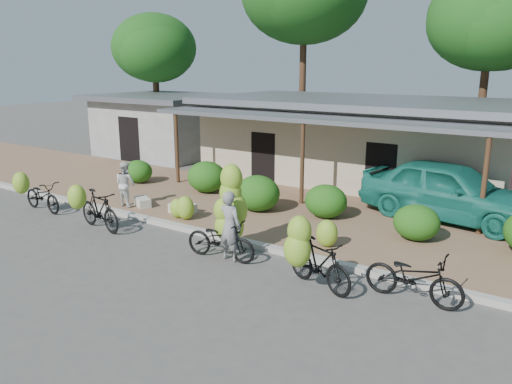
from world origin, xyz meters
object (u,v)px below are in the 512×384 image
at_px(sack_far, 143,202).
at_px(bystander, 125,184).
at_px(bike_center, 226,223).
at_px(bike_right, 314,258).
at_px(tree_center_right, 487,19).
at_px(bike_far_left, 40,194).
at_px(tree_back_left, 153,46).
at_px(vendor, 230,226).
at_px(bike_far_right, 414,277).
at_px(bike_left, 97,208).
at_px(teal_van, 449,191).
at_px(sack_near, 183,208).

xyz_separation_m(sack_far, bystander, (-0.48, -0.26, 0.60)).
bearing_deg(bike_center, bike_right, -107.18).
distance_m(tree_center_right, sack_far, 16.91).
bearing_deg(bystander, bike_far_left, 42.44).
bearing_deg(bike_far_left, bike_right, -87.05).
height_order(tree_back_left, vendor, tree_back_left).
distance_m(bike_far_left, bike_far_right, 12.07).
bearing_deg(bike_left, bystander, 34.90).
height_order(sack_far, teal_van, teal_van).
relative_size(bike_right, teal_van, 0.36).
distance_m(bike_right, sack_far, 7.88).
bearing_deg(tree_center_right, bike_left, -113.71).
bearing_deg(sack_near, bike_left, -115.41).
height_order(bike_left, sack_near, bike_left).
distance_m(bike_far_left, bike_left, 3.12).
bearing_deg(tree_back_left, vendor, -39.91).
bearing_deg(bike_center, bike_far_left, 86.18).
xyz_separation_m(sack_near, bystander, (-2.10, -0.42, 0.59)).
relative_size(tree_back_left, sack_far, 10.04).
distance_m(tree_center_right, bike_right, 17.06).
xyz_separation_m(bike_far_right, teal_van, (-0.74, 5.75, 0.48)).
bearing_deg(bike_center, tree_back_left, 43.94).
distance_m(tree_center_right, bike_left, 18.44).
height_order(sack_far, bystander, bystander).
bearing_deg(sack_far, bystander, -151.40).
height_order(sack_near, bystander, bystander).
relative_size(bike_left, vendor, 1.14).
height_order(vendor, teal_van, teal_van).
bearing_deg(bike_right, teal_van, 8.43).
bearing_deg(vendor, teal_van, -119.51).
height_order(bike_far_left, bike_right, bike_right).
height_order(bike_far_right, sack_far, bike_far_right).
bearing_deg(sack_far, bike_left, -77.51).
xyz_separation_m(bike_far_left, sack_near, (4.24, 2.17, -0.31)).
distance_m(bike_far_left, sack_near, 4.77).
bearing_deg(bike_left, bike_far_left, 94.59).
xyz_separation_m(tree_back_left, bike_far_left, (6.87, -12.26, -5.12)).
distance_m(tree_center_right, bike_far_left, 19.68).
bearing_deg(bike_far_left, sack_near, -58.60).
xyz_separation_m(bike_far_right, bystander, (-9.93, 1.35, 0.33)).
relative_size(bike_center, sack_near, 2.71).
relative_size(sack_near, vendor, 0.48).
height_order(bike_left, bystander, bystander).
xyz_separation_m(bike_center, bystander, (-5.27, 1.45, -0.00)).
bearing_deg(bike_right, tree_back_left, 72.57).
bearing_deg(bystander, sack_near, -165.42).
relative_size(bystander, teal_van, 0.28).
xyz_separation_m(tree_back_left, vendor, (14.54, -12.16, -4.82)).
xyz_separation_m(bike_far_left, bike_right, (10.15, -0.24, 0.13)).
bearing_deg(teal_van, bike_center, 154.41).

